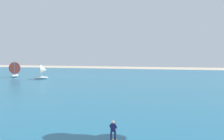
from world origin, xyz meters
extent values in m
cube|color=#1E607F|center=(0.00, 49.00, 0.05)|extent=(160.00, 90.00, 0.10)
cylinder|color=#19194C|center=(0.66, 11.00, 0.55)|extent=(0.14, 0.14, 0.80)
cylinder|color=#19194C|center=(0.87, 11.37, 0.55)|extent=(0.14, 0.14, 0.80)
cube|color=#19194C|center=(0.76, 11.19, 1.25)|extent=(0.38, 0.25, 0.60)
sphere|color=beige|center=(0.76, 11.19, 1.66)|extent=(0.22, 0.22, 0.22)
cylinder|color=#19194C|center=(0.54, 11.25, 1.30)|extent=(0.13, 0.51, 0.39)
cylinder|color=#19194C|center=(0.98, 11.28, 1.30)|extent=(0.13, 0.51, 0.39)
ellipsoid|color=white|center=(-26.18, 52.14, 0.41)|extent=(3.51, 2.56, 0.63)
cylinder|color=silver|center=(-26.32, 52.07, 2.40)|extent=(0.10, 0.10, 3.35)
cone|color=silver|center=(-25.67, 52.40, 2.24)|extent=(2.60, 3.17, 2.81)
ellipsoid|color=silver|center=(-35.37, 55.39, 0.45)|extent=(2.01, 3.89, 0.70)
cylinder|color=silver|center=(-35.34, 55.22, 2.65)|extent=(0.12, 0.12, 3.71)
cone|color=#D84C3F|center=(-35.50, 56.02, 2.46)|extent=(3.38, 2.23, 3.11)
camera|label=1|loc=(4.99, -8.05, 6.92)|focal=43.40mm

